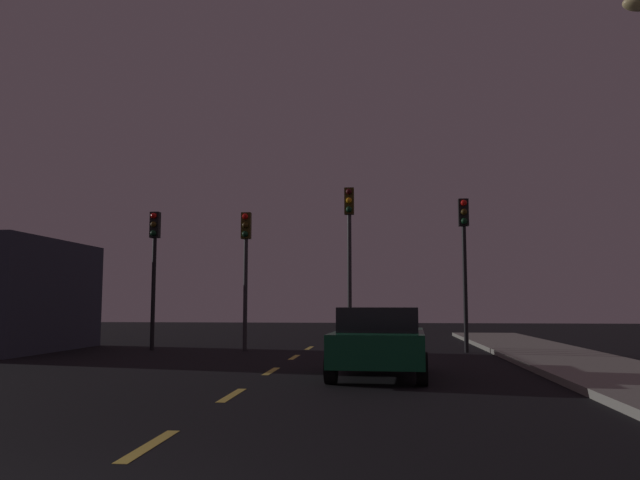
{
  "coord_description": "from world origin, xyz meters",
  "views": [
    {
      "loc": [
        2.58,
        -4.23,
        1.57
      ],
      "look_at": [
        0.73,
        14.34,
        3.49
      ],
      "focal_mm": 34.76,
      "sensor_mm": 36.0,
      "label": 1
    }
  ],
  "objects_px": {
    "traffic_signal_center_left": "(246,253)",
    "traffic_signal_center_right": "(349,237)",
    "traffic_signal_far_right": "(464,244)",
    "traffic_signal_far_left": "(154,252)",
    "car_stopped_ahead": "(380,341)"
  },
  "relations": [
    {
      "from": "traffic_signal_center_left",
      "to": "car_stopped_ahead",
      "type": "height_order",
      "value": "traffic_signal_center_left"
    },
    {
      "from": "traffic_signal_center_left",
      "to": "car_stopped_ahead",
      "type": "distance_m",
      "value": 8.63
    },
    {
      "from": "traffic_signal_center_left",
      "to": "traffic_signal_center_right",
      "type": "distance_m",
      "value": 3.55
    },
    {
      "from": "traffic_signal_center_left",
      "to": "traffic_signal_center_right",
      "type": "height_order",
      "value": "traffic_signal_center_right"
    },
    {
      "from": "traffic_signal_center_right",
      "to": "traffic_signal_far_right",
      "type": "relative_size",
      "value": 1.09
    },
    {
      "from": "traffic_signal_far_left",
      "to": "car_stopped_ahead",
      "type": "height_order",
      "value": "traffic_signal_far_left"
    },
    {
      "from": "traffic_signal_center_right",
      "to": "traffic_signal_far_right",
      "type": "bearing_deg",
      "value": -0.01
    },
    {
      "from": "traffic_signal_center_right",
      "to": "car_stopped_ahead",
      "type": "xyz_separation_m",
      "value": [
        1.01,
        -6.91,
        -3.02
      ]
    },
    {
      "from": "traffic_signal_center_left",
      "to": "traffic_signal_far_right",
      "type": "xyz_separation_m",
      "value": [
        7.28,
        0.0,
        0.22
      ]
    },
    {
      "from": "traffic_signal_far_right",
      "to": "car_stopped_ahead",
      "type": "xyz_separation_m",
      "value": [
        -2.76,
        -6.91,
        -2.74
      ]
    },
    {
      "from": "traffic_signal_center_right",
      "to": "traffic_signal_far_left",
      "type": "bearing_deg",
      "value": -179.99
    },
    {
      "from": "traffic_signal_center_left",
      "to": "traffic_signal_far_right",
      "type": "relative_size",
      "value": 0.93
    },
    {
      "from": "traffic_signal_center_left",
      "to": "traffic_signal_center_right",
      "type": "relative_size",
      "value": 0.86
    },
    {
      "from": "traffic_signal_far_left",
      "to": "traffic_signal_center_left",
      "type": "bearing_deg",
      "value": -0.0
    },
    {
      "from": "traffic_signal_center_left",
      "to": "traffic_signal_center_right",
      "type": "bearing_deg",
      "value": 0.03
    }
  ]
}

